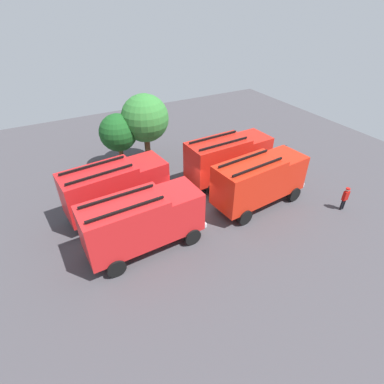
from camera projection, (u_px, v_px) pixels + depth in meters
ground_plane at (192, 208)px, 22.03m from camera, size 46.41×46.41×0.00m
fire_truck_0 at (143, 220)px, 17.51m from camera, size 7.30×3.01×3.88m
fire_truck_1 at (259, 179)px, 21.23m from camera, size 7.39×3.29×3.88m
fire_truck_2 at (116, 186)px, 20.46m from camera, size 7.42×3.36×3.88m
fire_truck_3 at (228, 157)px, 24.08m from camera, size 7.30×3.01×3.88m
firefighter_0 at (345, 198)px, 21.33m from camera, size 0.42×0.30×1.81m
firefighter_1 at (85, 186)px, 22.72m from camera, size 0.44×0.48×1.66m
firefighter_2 at (248, 150)px, 27.60m from camera, size 0.45×0.30×1.78m
firefighter_3 at (284, 153)px, 27.17m from camera, size 0.36×0.47×1.71m
tree_0 at (118, 133)px, 25.18m from camera, size 3.16×3.16×4.89m
tree_1 at (145, 118)px, 25.42m from camera, size 4.03×4.03×6.24m
traffic_cone_0 at (195, 168)px, 26.32m from camera, size 0.39×0.39×0.56m
traffic_cone_1 at (196, 215)px, 20.76m from camera, size 0.51×0.51×0.73m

